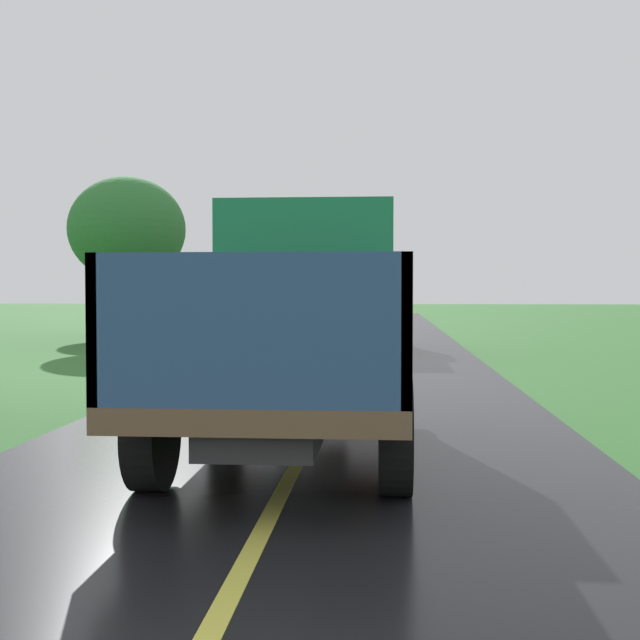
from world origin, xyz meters
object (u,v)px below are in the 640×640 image
(banana_truck_far, at_px, (364,301))
(roadside_tree_far_left, at_px, (127,229))
(banana_truck_near, at_px, (299,320))
(roadside_tree_mid_right, at_px, (129,232))

(banana_truck_far, height_order, roadside_tree_far_left, roadside_tree_far_left)
(banana_truck_near, bearing_deg, roadside_tree_far_left, 113.27)
(banana_truck_far, distance_m, roadside_tree_mid_right, 12.31)
(banana_truck_near, xyz_separation_m, roadside_tree_mid_right, (-8.99, 22.65, 2.55))
(roadside_tree_far_left, bearing_deg, roadside_tree_mid_right, 106.74)
(banana_truck_far, bearing_deg, roadside_tree_far_left, 166.45)
(banana_truck_far, bearing_deg, banana_truck_near, -91.27)
(roadside_tree_mid_right, relative_size, roadside_tree_far_left, 1.08)
(roadside_tree_mid_right, bearing_deg, banana_truck_far, -39.23)
(banana_truck_far, xyz_separation_m, roadside_tree_far_left, (-7.58, 1.83, 2.24))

